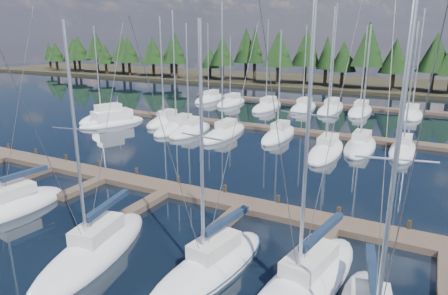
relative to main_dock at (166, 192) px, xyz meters
The scene contains 11 objects.
ground 12.65m from the main_dock, 90.00° to the left, with size 260.00×260.00×0.00m, color black.
far_shore 72.64m from the main_dock, 90.00° to the left, with size 220.00×30.00×0.60m, color #2B2617.
main_dock is the anchor object (origin of this frame).
back_docks 32.23m from the main_dock, 90.00° to the left, with size 50.00×21.80×0.40m.
front_sailboat_2 10.24m from the main_dock, 136.76° to the right, with size 3.78×7.92×14.48m.
front_sailboat_3 8.67m from the main_dock, 79.67° to the right, with size 4.43×9.68×12.64m.
front_sailboat_4 10.45m from the main_dock, 42.51° to the right, with size 3.83×9.14×12.65m.
front_sailboat_5 13.66m from the main_dock, 27.09° to the right, with size 4.37×10.54×14.94m.
back_sailboat_rows 27.76m from the main_dock, 89.38° to the left, with size 47.99×33.54×16.21m.
motor_yacht_left 25.43m from the main_dock, 141.26° to the left, with size 5.88×9.24×4.38m.
tree_line 63.21m from the main_dock, 89.68° to the left, with size 188.26×11.44×13.13m.
Camera 1 is at (16.26, -4.47, 11.24)m, focal length 32.00 mm.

